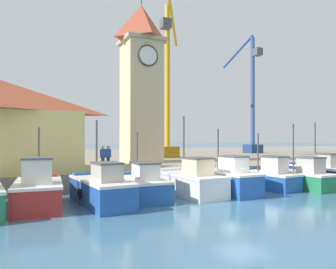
{
  "coord_description": "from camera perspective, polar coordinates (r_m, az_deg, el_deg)",
  "views": [
    {
      "loc": [
        -10.34,
        -13.35,
        3.27
      ],
      "look_at": [
        -0.13,
        8.41,
        3.5
      ],
      "focal_mm": 35.0,
      "sensor_mm": 36.0,
      "label": 1
    }
  ],
  "objects": [
    {
      "name": "fishing_boat_mid_right",
      "position": [
        19.84,
        9.84,
        -7.7
      ],
      "size": [
        1.95,
        5.13,
        3.81
      ],
      "color": "#2356A8",
      "rests_on": "ground"
    },
    {
      "name": "fishing_boat_right_inner",
      "position": [
        22.13,
        16.64,
        -7.18
      ],
      "size": [
        2.49,
        4.66,
        3.57
      ],
      "color": "#2356A8",
      "rests_on": "ground"
    },
    {
      "name": "quay_wharf",
      "position": [
        41.18,
        -10.56,
        -4.32
      ],
      "size": [
        120.0,
        40.0,
        1.11
      ],
      "primitive_type": "cube",
      "color": "gray",
      "rests_on": "ground"
    },
    {
      "name": "port_crane_far",
      "position": [
        36.0,
        -0.05,
        6.69
      ],
      "size": [
        5.61,
        8.02,
        18.75
      ],
      "color": "#976E11",
      "rests_on": "quay_wharf"
    },
    {
      "name": "clock_tower",
      "position": [
        29.3,
        -4.66,
        9.7
      ],
      "size": [
        3.54,
        3.54,
        15.47
      ],
      "color": "beige",
      "rests_on": "quay_wharf"
    },
    {
      "name": "fishing_boat_far_right",
      "position": [
        25.4,
        25.18,
        -6.11
      ],
      "size": [
        2.59,
        4.81,
        4.36
      ],
      "color": "navy",
      "rests_on": "ground"
    },
    {
      "name": "fishing_boat_left_inner",
      "position": [
        16.47,
        -11.61,
        -9.3
      ],
      "size": [
        2.27,
        5.3,
        4.16
      ],
      "color": "#2356A8",
      "rests_on": "ground"
    },
    {
      "name": "fishing_boat_mid_left",
      "position": [
        17.72,
        -4.79,
        -8.88
      ],
      "size": [
        2.04,
        4.64,
        3.56
      ],
      "color": "#2356A8",
      "rests_on": "ground"
    },
    {
      "name": "ground_plane",
      "position": [
        17.2,
        12.65,
        -11.49
      ],
      "size": [
        300.0,
        300.0,
        0.0
      ],
      "primitive_type": "plane",
      "color": "teal"
    },
    {
      "name": "fishing_boat_center",
      "position": [
        18.92,
        3.85,
        -8.17
      ],
      "size": [
        2.42,
        5.08,
        4.53
      ],
      "color": "silver",
      "rests_on": "ground"
    },
    {
      "name": "port_crane_near",
      "position": [
        47.91,
        14.31,
        4.71
      ],
      "size": [
        2.72,
        11.07,
        16.67
      ],
      "color": "navy",
      "rests_on": "quay_wharf"
    },
    {
      "name": "fishing_boat_left_outer",
      "position": [
        16.46,
        -21.71,
        -9.11
      ],
      "size": [
        2.48,
        4.62,
        3.76
      ],
      "color": "#AD2823",
      "rests_on": "ground"
    },
    {
      "name": "dock_worker_along_quay",
      "position": [
        22.1,
        -10.37,
        -3.94
      ],
      "size": [
        0.34,
        0.22,
        1.62
      ],
      "color": "#33333D",
      "rests_on": "quay_wharf"
    },
    {
      "name": "dock_worker_near_tower",
      "position": [
        21.73,
        -11.26,
        -4.0
      ],
      "size": [
        0.34,
        0.22,
        1.62
      ],
      "color": "#33333D",
      "rests_on": "quay_wharf"
    },
    {
      "name": "fishing_boat_right_outer",
      "position": [
        23.05,
        22.18,
        -6.92
      ],
      "size": [
        2.04,
        4.7,
        4.2
      ],
      "color": "#237A4C",
      "rests_on": "ground"
    }
  ]
}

